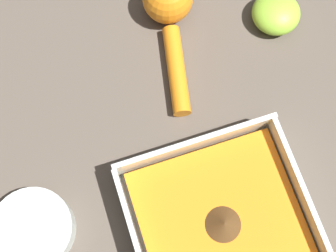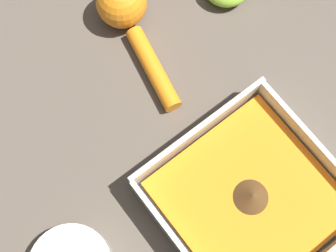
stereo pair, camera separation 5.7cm
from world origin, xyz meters
The scene contains 3 objects.
ground_plane centered at (0.00, 0.00, 0.00)m, with size 4.00×4.00×0.00m, color brown.
square_dish centered at (0.00, -0.01, 0.02)m, with size 0.20×0.20×0.05m.
lemon_squeezer centered at (-0.03, -0.29, 0.03)m, with size 0.07×0.19×0.07m.
Camera 2 is at (0.13, -0.00, 0.57)m, focal length 50.00 mm.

